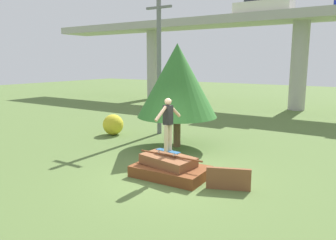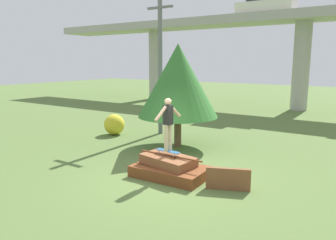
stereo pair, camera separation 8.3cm
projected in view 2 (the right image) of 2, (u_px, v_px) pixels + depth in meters
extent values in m
plane|color=#567038|center=(170.00, 177.00, 9.44)|extent=(80.00, 80.00, 0.00)
cube|color=brown|center=(170.00, 171.00, 9.41)|extent=(2.14, 1.36, 0.32)
cube|color=brown|center=(168.00, 161.00, 9.43)|extent=(1.62, 1.07, 0.32)
cylinder|color=brown|center=(170.00, 156.00, 9.33)|extent=(2.05, 0.06, 0.06)
cube|color=brown|center=(228.00, 179.00, 8.43)|extent=(1.09, 0.53, 0.58)
cube|color=#23517F|center=(168.00, 151.00, 9.43)|extent=(0.81, 0.28, 0.01)
cylinder|color=silver|center=(177.00, 154.00, 9.33)|extent=(0.06, 0.04, 0.05)
cylinder|color=silver|center=(174.00, 155.00, 9.20)|extent=(0.06, 0.04, 0.05)
cylinder|color=silver|center=(163.00, 150.00, 9.67)|extent=(0.06, 0.04, 0.05)
cylinder|color=silver|center=(159.00, 152.00, 9.54)|extent=(0.06, 0.04, 0.05)
cylinder|color=#C6B78E|center=(170.00, 137.00, 9.42)|extent=(0.12, 0.12, 0.77)
cylinder|color=#C6B78E|center=(166.00, 138.00, 9.29)|extent=(0.12, 0.12, 0.77)
cube|color=black|center=(168.00, 115.00, 9.24)|extent=(0.24, 0.23, 0.56)
sphere|color=tan|center=(168.00, 102.00, 9.17)|extent=(0.20, 0.20, 0.20)
cylinder|color=tan|center=(175.00, 111.00, 9.47)|extent=(0.13, 0.49, 0.40)
cylinder|color=tan|center=(161.00, 114.00, 8.99)|extent=(0.13, 0.49, 0.40)
cube|color=#A8A59E|center=(305.00, 16.00, 21.35)|extent=(44.00, 3.27, 0.60)
cylinder|color=#A8A59E|center=(155.00, 65.00, 28.56)|extent=(1.10, 1.10, 5.91)
cylinder|color=#A8A59E|center=(301.00, 66.00, 21.92)|extent=(1.10, 1.10, 5.91)
cube|color=silver|center=(265.00, 8.00, 22.29)|extent=(3.85, 1.65, 0.75)
cylinder|color=slate|center=(160.00, 65.00, 14.58)|extent=(0.20, 0.20, 6.20)
cube|color=slate|center=(160.00, 7.00, 14.14)|extent=(1.30, 0.10, 0.10)
cylinder|color=brown|center=(178.00, 132.00, 12.67)|extent=(0.28, 0.28, 1.19)
cone|color=#387A33|center=(178.00, 80.00, 12.32)|extent=(3.05, 3.05, 2.75)
sphere|color=gold|center=(114.00, 124.00, 14.80)|extent=(0.93, 0.93, 0.93)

